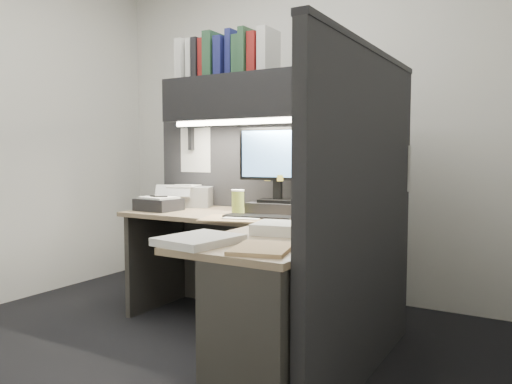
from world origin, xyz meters
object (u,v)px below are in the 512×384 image
monitor (277,180)px  printer (188,196)px  overhead_shelf (269,97)px  coffee_cup (238,203)px  notebook_stack (159,204)px  keyboard (259,217)px  desk (249,284)px  telephone (339,211)px

monitor → printer: size_ratio=1.53×
overhead_shelf → coffee_cup: overhead_shelf is taller
notebook_stack → coffee_cup: bearing=8.1°
keyboard → coffee_cup: coffee_cup is taller
overhead_shelf → monitor: size_ratio=2.76×
monitor → notebook_stack: 0.85m
desk → monitor: size_ratio=3.03×
coffee_cup → telephone: bearing=9.2°
desk → telephone: telephone is taller
desk → notebook_stack: 1.14m
keyboard → notebook_stack: bearing=166.5°
telephone → monitor: bearing=-174.2°
desk → coffee_cup: size_ratio=11.35×
telephone → coffee_cup: bearing=-156.3°
desk → notebook_stack: bearing=156.2°
monitor → notebook_stack: bearing=-169.8°
overhead_shelf → telephone: 0.92m
keyboard → overhead_shelf: bearing=99.2°
desk → telephone: size_ratio=7.12×
desk → notebook_stack: size_ratio=6.17×
telephone → printer: 1.27m
monitor → printer: bearing=165.4°
printer → monitor: bearing=-30.5°
telephone → keyboard: bearing=-137.3°
overhead_shelf → coffee_cup: 0.74m
coffee_cup → monitor: bearing=41.9°
desk → notebook_stack: (-1.00, 0.44, 0.33)m
monitor → coffee_cup: size_ratio=3.75×
notebook_stack → keyboard: bearing=-2.6°
coffee_cup → notebook_stack: coffee_cup is taller
coffee_cup → notebook_stack: size_ratio=0.54×
telephone → coffee_cup: (-0.65, -0.11, 0.03)m
desk → monitor: 0.89m
monitor → telephone: bearing=-16.6°
overhead_shelf → monitor: 0.56m
printer → telephone: bearing=-31.2°
overhead_shelf → keyboard: bearing=-69.8°
coffee_cup → notebook_stack: (-0.60, -0.08, -0.03)m
desk → printer: bearing=142.0°
desk → printer: 1.34m
coffee_cup → printer: bearing=156.3°
overhead_shelf → coffee_cup: (-0.10, -0.23, -0.70)m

